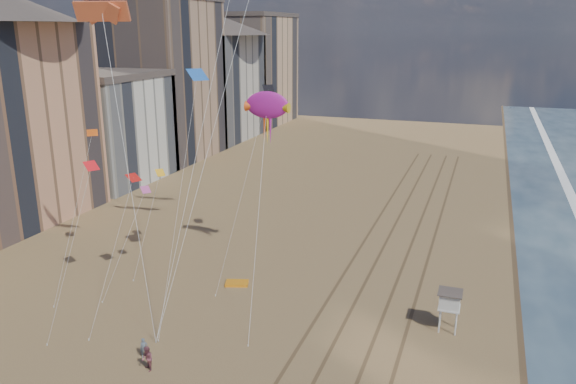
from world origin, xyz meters
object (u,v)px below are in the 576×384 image
at_px(lifeguard_stand, 450,301).
at_px(kite_flyer_b, 147,359).
at_px(kite_flyer_a, 144,348).
at_px(show_kite, 267,106).
at_px(grounded_kite, 237,283).

xyz_separation_m(lifeguard_stand, kite_flyer_b, (-19.50, -12.85, -1.67)).
relative_size(lifeguard_stand, kite_flyer_b, 1.81).
bearing_deg(kite_flyer_b, kite_flyer_a, 170.07).
bearing_deg(kite_flyer_a, show_kite, 44.62).
relative_size(kite_flyer_a, kite_flyer_b, 0.81).
bearing_deg(grounded_kite, kite_flyer_a, -113.36).
relative_size(lifeguard_stand, show_kite, 0.16).
xyz_separation_m(grounded_kite, kite_flyer_a, (-1.31, -13.43, 0.63)).
xyz_separation_m(lifeguard_stand, grounded_kite, (-19.40, 1.96, -2.48)).
bearing_deg(kite_flyer_a, lifeguard_stand, -7.05).
relative_size(lifeguard_stand, grounded_kite, 1.58).
bearing_deg(lifeguard_stand, show_kite, 160.96).
xyz_separation_m(show_kite, kite_flyer_a, (-2.90, -17.61, -15.68)).
bearing_deg(show_kite, kite_flyer_a, -99.35).
height_order(lifeguard_stand, grounded_kite, lifeguard_stand).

